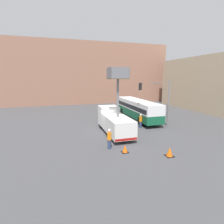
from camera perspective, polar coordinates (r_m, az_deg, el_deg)
ground_plane at (r=20.74m, az=-1.85°, el=-6.41°), size 120.00×120.00×0.00m
building_backdrop_far at (r=46.93m, az=-10.63°, el=12.20°), size 44.00×10.00×14.66m
utility_truck at (r=19.82m, az=0.65°, el=-2.69°), size 2.27×7.37×7.25m
city_bus at (r=26.94m, az=8.19°, el=1.36°), size 2.50×11.35×2.92m
traffic_light_pole at (r=23.03m, az=14.90°, el=5.28°), size 4.01×3.76×5.93m
road_worker_near_truck at (r=15.62m, az=-0.88°, el=-8.77°), size 0.38×0.38×1.85m
road_worker_directing at (r=22.42m, az=9.30°, el=-2.90°), size 0.38×0.38×1.76m
traffic_cone_near_truck at (r=15.17m, az=4.27°, el=-11.92°), size 0.58×0.58×0.66m
traffic_cone_mid_road at (r=15.15m, az=18.30°, el=-12.32°), size 0.66×0.66×0.75m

